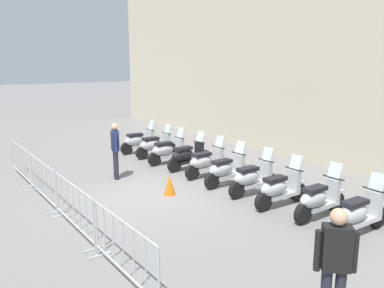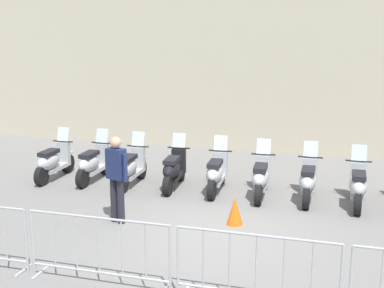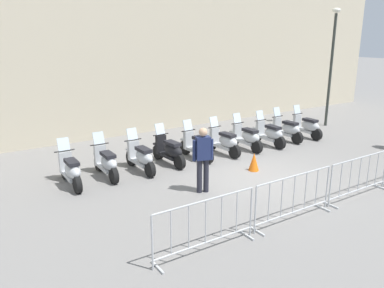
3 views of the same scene
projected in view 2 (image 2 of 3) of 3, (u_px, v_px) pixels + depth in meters
ground_plane at (213, 233)px, 9.75m from camera, size 120.00×120.00×0.00m
motorcycle_0 at (53, 162)px, 13.07m from camera, size 0.56×1.72×1.24m
motorcycle_1 at (93, 164)px, 12.90m from camera, size 0.56×1.72×1.24m
motorcycle_2 at (131, 168)px, 12.53m from camera, size 0.56×1.72×1.24m
motorcycle_3 at (174, 170)px, 12.35m from camera, size 0.56×1.73×1.24m
motorcycle_4 at (216, 174)px, 12.05m from camera, size 0.56×1.73×1.24m
motorcycle_5 at (261, 178)px, 11.71m from camera, size 0.56×1.73×1.24m
motorcycle_6 at (308, 181)px, 11.46m from camera, size 0.56×1.72×1.24m
motorcycle_7 at (358, 186)px, 11.11m from camera, size 0.56×1.72×1.24m
barrier_segment_1 at (99, 251)px, 7.74m from camera, size 2.27×0.47×1.07m
barrier_segment_2 at (256, 271)px, 7.11m from camera, size 2.27×0.47×1.07m
officer_near_row_end at (117, 175)px, 10.09m from camera, size 0.53×0.32×1.73m
traffic_cone at (235, 211)px, 10.14m from camera, size 0.32×0.32×0.55m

